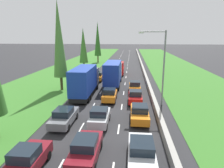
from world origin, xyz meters
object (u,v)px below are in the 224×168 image
object	(u,v)px
blue_box_truck_left_lane	(85,81)
orange_sedan_right_lane	(140,113)
grey_sedan_left_lane	(64,117)
street_light_mast	(161,63)
silver_sedan_right_lane	(141,152)
maroon_sedan_centre_lane	(86,149)
maroon_hatchback_left_lane	(28,159)
silver_hatchback_centre_lane	(100,117)
orange_sedan_left_lane	(98,76)
poplar_tree_second	(59,39)
red_hatchback_right_lane	(135,97)
blue_box_truck_centre_lane	(113,73)
orange_hatchback_right_lane	(135,87)
red_van_centre_lane	(120,68)
poplar_tree_fourth	(98,39)
poplar_tree_third	(83,46)
orange_hatchback_centre_lane	(110,95)

from	to	relation	value
blue_box_truck_left_lane	orange_sedan_right_lane	bearing A→B (deg)	-47.38
grey_sedan_left_lane	street_light_mast	xyz separation A→B (m)	(9.86, 6.70, 4.42)
silver_sedan_right_lane	maroon_sedan_centre_lane	bearing A→B (deg)	179.95
maroon_hatchback_left_lane	silver_hatchback_centre_lane	distance (m)	7.97
orange_sedan_left_lane	poplar_tree_second	world-z (taller)	poplar_tree_second
red_hatchback_right_lane	blue_box_truck_centre_lane	bearing A→B (deg)	112.48
orange_sedan_right_lane	orange_hatchback_right_lane	size ratio (longest dim) A/B	1.15
orange_sedan_right_lane	silver_hatchback_centre_lane	world-z (taller)	silver_hatchback_centre_lane
silver_hatchback_centre_lane	red_hatchback_right_lane	bearing A→B (deg)	62.79
red_van_centre_lane	maroon_hatchback_left_lane	bearing A→B (deg)	-96.53
orange_sedan_right_lane	poplar_tree_fourth	xyz separation A→B (m)	(-11.65, 44.57, 6.58)
maroon_hatchback_left_lane	silver_sedan_right_lane	size ratio (longest dim) A/B	0.87
maroon_sedan_centre_lane	poplar_tree_fourth	xyz separation A→B (m)	(-7.72, 51.57, 6.58)
orange_sedan_left_lane	poplar_tree_second	distance (m)	11.33
red_hatchback_right_lane	poplar_tree_fourth	world-z (taller)	poplar_tree_fourth
orange_hatchback_right_lane	street_light_mast	distance (m)	7.65
red_van_centre_lane	poplar_tree_third	size ratio (longest dim) A/B	0.48
poplar_tree_third	orange_sedan_right_lane	bearing A→B (deg)	-66.10
orange_hatchback_centre_lane	red_van_centre_lane	xyz separation A→B (m)	(0.19, 18.56, 0.56)
orange_sedan_right_lane	silver_hatchback_centre_lane	xyz separation A→B (m)	(-3.85, -1.41, 0.02)
maroon_sedan_centre_lane	poplar_tree_third	xyz separation A→B (m)	(-8.26, 34.51, 5.36)
grey_sedan_left_lane	poplar_tree_third	bearing A→B (deg)	99.58
silver_hatchback_centre_lane	poplar_tree_third	distance (m)	30.57
grey_sedan_left_lane	silver_hatchback_centre_lane	xyz separation A→B (m)	(3.42, 0.25, 0.02)
maroon_sedan_centre_lane	poplar_tree_third	size ratio (longest dim) A/B	0.44
grey_sedan_left_lane	red_hatchback_right_lane	size ratio (longest dim) A/B	1.15
maroon_sedan_centre_lane	orange_hatchback_right_lane	size ratio (longest dim) A/B	1.15
blue_box_truck_left_lane	street_light_mast	world-z (taller)	street_light_mast
silver_hatchback_centre_lane	orange_hatchback_centre_lane	bearing A→B (deg)	88.72
blue_box_truck_left_lane	orange_hatchback_right_lane	world-z (taller)	blue_box_truck_left_lane
orange_hatchback_centre_lane	red_van_centre_lane	bearing A→B (deg)	89.43
grey_sedan_left_lane	poplar_tree_fourth	size ratio (longest dim) A/B	0.36
poplar_tree_second	poplar_tree_third	distance (m)	16.97
orange_hatchback_right_lane	poplar_tree_second	xyz separation A→B (m)	(-11.48, 0.07, 7.04)
grey_sedan_left_lane	street_light_mast	distance (m)	12.72
silver_sedan_right_lane	red_hatchback_right_lane	bearing A→B (deg)	91.00
red_van_centre_lane	orange_hatchback_right_lane	distance (m)	14.27
poplar_tree_second	poplar_tree_fourth	distance (m)	33.94
orange_hatchback_right_lane	blue_box_truck_left_lane	bearing A→B (deg)	-160.36
orange_sedan_left_lane	silver_hatchback_centre_lane	distance (m)	19.91
poplar_tree_third	maroon_hatchback_left_lane	bearing A→B (deg)	-82.26
maroon_hatchback_left_lane	blue_box_truck_left_lane	world-z (taller)	blue_box_truck_left_lane
maroon_hatchback_left_lane	poplar_tree_fourth	size ratio (longest dim) A/B	0.31
silver_sedan_right_lane	orange_sedan_left_lane	xyz separation A→B (m)	(-7.11, 25.21, 0.00)
orange_sedan_right_lane	orange_sedan_left_lane	size ratio (longest dim) A/B	1.00
silver_sedan_right_lane	orange_sedan_right_lane	distance (m)	7.00
orange_hatchback_centre_lane	blue_box_truck_centre_lane	world-z (taller)	blue_box_truck_centre_lane
maroon_hatchback_left_lane	silver_hatchback_centre_lane	world-z (taller)	same
orange_sedan_left_lane	poplar_tree_fourth	xyz separation A→B (m)	(-4.41, 26.36, 6.58)
poplar_tree_fourth	street_light_mast	bearing A→B (deg)	-70.19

